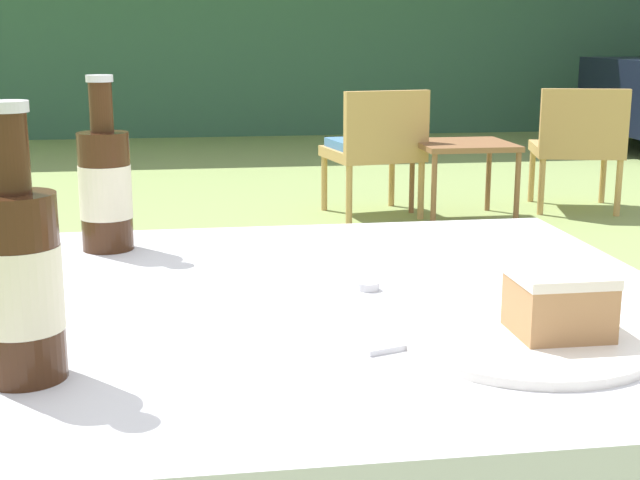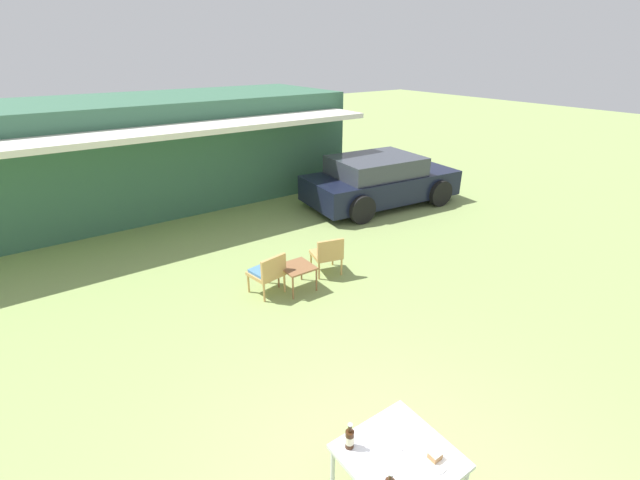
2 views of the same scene
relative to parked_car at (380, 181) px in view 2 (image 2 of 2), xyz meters
The scene contains 10 objects.
cabin_building 6.35m from the parked_car, 144.42° to the left, with size 10.81×4.73×2.66m.
parked_car is the anchor object (origin of this frame).
wicker_chair_cushioned 5.13m from the parked_car, 153.16° to the right, with size 0.57×0.56×0.73m.
wicker_chair_plain 4.10m from the parked_car, 145.27° to the right, with size 0.59×0.58×0.73m.
garden_side_table 4.80m from the parked_car, 148.89° to the right, with size 0.52×0.52×0.44m.
patio_table 8.29m from the parked_car, 131.29° to the right, with size 0.87×0.86×0.71m.
cake_on_plate 8.32m from the parked_car, 129.44° to the right, with size 0.26×0.26×0.08m.
cola_bottle_near 8.27m from the parked_car, 134.19° to the right, with size 0.08×0.08×0.26m.
fork 8.37m from the parked_car, 130.07° to the right, with size 0.17×0.06×0.01m.
loose_bottle_cap 8.24m from the parked_car, 131.16° to the right, with size 0.03×0.03×0.01m.
Camera 2 is at (-1.97, -1.66, 3.79)m, focal length 24.00 mm.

